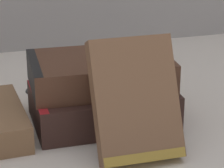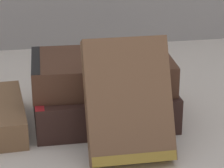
{
  "view_description": "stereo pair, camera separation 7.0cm",
  "coord_description": "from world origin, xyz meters",
  "px_view_note": "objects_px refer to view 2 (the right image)",
  "views": [
    {
      "loc": [
        -0.14,
        -0.64,
        0.33
      ],
      "look_at": [
        0.05,
        0.02,
        0.06
      ],
      "focal_mm": 85.0,
      "sensor_mm": 36.0,
      "label": 1
    },
    {
      "loc": [
        -0.07,
        -0.66,
        0.33
      ],
      "look_at": [
        0.05,
        0.02,
        0.06
      ],
      "focal_mm": 85.0,
      "sensor_mm": 36.0,
      "label": 2
    }
  ],
  "objects_px": {
    "pocket_watch": "(117,60)",
    "reading_glasses": "(65,87)",
    "book_flat_top": "(98,72)",
    "book_flat_bottom": "(100,105)",
    "book_leaning_front": "(129,105)"
  },
  "relations": [
    {
      "from": "book_flat_bottom",
      "to": "book_leaning_front",
      "type": "bearing_deg",
      "value": -79.49
    },
    {
      "from": "book_leaning_front",
      "to": "reading_glasses",
      "type": "xyz_separation_m",
      "value": [
        -0.06,
        0.24,
        -0.07
      ]
    },
    {
      "from": "pocket_watch",
      "to": "reading_glasses",
      "type": "xyz_separation_m",
      "value": [
        -0.06,
        0.15,
        -0.09
      ]
    },
    {
      "from": "book_flat_bottom",
      "to": "book_leaning_front",
      "type": "height_order",
      "value": "book_leaning_front"
    },
    {
      "from": "book_flat_bottom",
      "to": "pocket_watch",
      "type": "xyz_separation_m",
      "value": [
        0.02,
        -0.01,
        0.07
      ]
    },
    {
      "from": "book_leaning_front",
      "to": "book_flat_bottom",
      "type": "bearing_deg",
      "value": 100.79
    },
    {
      "from": "book_flat_bottom",
      "to": "reading_glasses",
      "type": "bearing_deg",
      "value": 105.37
    },
    {
      "from": "book_flat_top",
      "to": "pocket_watch",
      "type": "xyz_separation_m",
      "value": [
        0.02,
        -0.03,
        0.02
      ]
    },
    {
      "from": "book_flat_top",
      "to": "book_flat_bottom",
      "type": "bearing_deg",
      "value": -85.84
    },
    {
      "from": "book_flat_bottom",
      "to": "pocket_watch",
      "type": "height_order",
      "value": "pocket_watch"
    },
    {
      "from": "reading_glasses",
      "to": "pocket_watch",
      "type": "bearing_deg",
      "value": -56.79
    },
    {
      "from": "book_leaning_front",
      "to": "reading_glasses",
      "type": "distance_m",
      "value": 0.26
    },
    {
      "from": "book_flat_bottom",
      "to": "pocket_watch",
      "type": "relative_size",
      "value": 3.76
    },
    {
      "from": "book_flat_bottom",
      "to": "book_flat_top",
      "type": "height_order",
      "value": "book_flat_top"
    },
    {
      "from": "pocket_watch",
      "to": "book_flat_top",
      "type": "bearing_deg",
      "value": 132.0
    }
  ]
}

